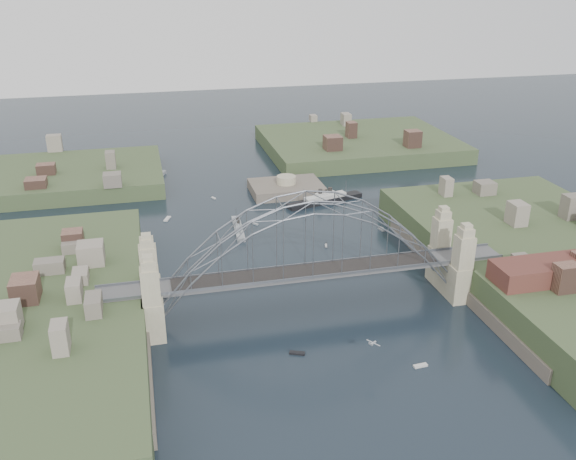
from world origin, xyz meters
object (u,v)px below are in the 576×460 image
Objects in this scene: bridge at (309,254)px; wharf_shed at (543,271)px; naval_cruiser_far at (154,178)px; fort_island at (286,194)px; naval_cruiser_near at (238,228)px; ocean_liner at (325,200)px.

wharf_shed is at bearing -17.65° from bridge.
wharf_shed is 128.46m from naval_cruiser_far.
wharf_shed is at bearing -55.99° from naval_cruiser_far.
fort_island is 32.76m from naval_cruiser_near.
naval_cruiser_near is at bearing -126.63° from fort_island.
ocean_liner is at bearing -34.50° from naval_cruiser_far.
fort_island is (12.00, 70.00, -12.66)m from bridge.
fort_island is at bearing 129.00° from ocean_liner.
bridge is 3.40× the size of ocean_liner.
ocean_liner is at bearing 27.38° from naval_cruiser_near.
ocean_liner is (28.76, 14.89, 0.20)m from naval_cruiser_near.
naval_cruiser_far is (-20.13, 48.50, 0.06)m from naval_cruiser_near.
bridge is at bearing -109.90° from ocean_liner.
bridge is 96.96m from naval_cruiser_far.
wharf_shed reaches higher than fort_island.
naval_cruiser_far is at bearing 124.01° from wharf_shed.
ocean_liner is (21.22, 58.61, -11.38)m from bridge.
naval_cruiser_far is at bearing 112.54° from naval_cruiser_near.
ocean_liner is (9.22, -11.39, 1.28)m from fort_island.
fort_island is 0.89× the size of ocean_liner.
fort_island is 1.37× the size of naval_cruiser_near.
fort_island is at bearing 80.27° from bridge.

